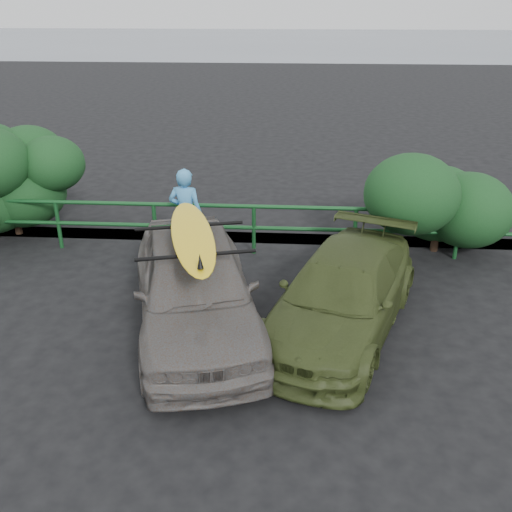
{
  "coord_description": "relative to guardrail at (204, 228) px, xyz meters",
  "views": [
    {
      "loc": [
        1.76,
        -5.52,
        4.79
      ],
      "look_at": [
        1.22,
        2.41,
        1.13
      ],
      "focal_mm": 40.0,
      "sensor_mm": 36.0,
      "label": 1
    }
  ],
  "objects": [
    {
      "name": "surfboard",
      "position": [
        0.31,
        -2.96,
        1.08
      ],
      "size": [
        1.31,
        2.95,
        0.09
      ],
      "primitive_type": "ellipsoid",
      "rotation": [
        0.0,
        0.0,
        0.26
      ],
      "color": "yellow",
      "rests_on": "roof_rack"
    },
    {
      "name": "olive_vehicle",
      "position": [
        2.55,
        -2.79,
        0.09
      ],
      "size": [
        3.08,
        4.54,
        1.22
      ],
      "primitive_type": "imported",
      "rotation": [
        0.0,
        0.0,
        -0.36
      ],
      "color": "#3B481F",
      "rests_on": "ground"
    },
    {
      "name": "man",
      "position": [
        -0.31,
        -0.24,
        0.38
      ],
      "size": [
        0.71,
        0.51,
        1.81
      ],
      "primitive_type": "imported",
      "rotation": [
        0.0,
        0.0,
        3.02
      ],
      "color": "#4799D5",
      "rests_on": "ground"
    },
    {
      "name": "sedan",
      "position": [
        0.31,
        -2.96,
        0.23
      ],
      "size": [
        2.84,
        4.72,
        1.51
      ],
      "primitive_type": "imported",
      "rotation": [
        0.0,
        0.0,
        0.26
      ],
      "color": "#5F5955",
      "rests_on": "ground"
    },
    {
      "name": "ground",
      "position": [
        0.0,
        -5.0,
        -0.52
      ],
      "size": [
        80.0,
        80.0,
        0.0
      ],
      "primitive_type": "plane",
      "color": "black"
    },
    {
      "name": "shrub_right",
      "position": [
        5.0,
        0.5,
        0.66
      ],
      "size": [
        3.2,
        2.4,
        2.36
      ],
      "primitive_type": null,
      "color": "#18421C",
      "rests_on": "ground"
    },
    {
      "name": "roof_rack",
      "position": [
        0.31,
        -2.96,
        1.01
      ],
      "size": [
        1.9,
        1.55,
        0.06
      ],
      "primitive_type": null,
      "rotation": [
        0.0,
        0.0,
        0.26
      ],
      "color": "black",
      "rests_on": "sedan"
    },
    {
      "name": "ocean",
      "position": [
        0.0,
        55.0,
        -0.52
      ],
      "size": [
        200.0,
        200.0,
        0.0
      ],
      "primitive_type": "plane",
      "color": "slate",
      "rests_on": "ground"
    },
    {
      "name": "guardrail",
      "position": [
        0.0,
        0.0,
        0.0
      ],
      "size": [
        14.0,
        0.08,
        1.04
      ],
      "primitive_type": null,
      "color": "#164D21",
      "rests_on": "ground"
    }
  ]
}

